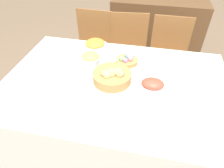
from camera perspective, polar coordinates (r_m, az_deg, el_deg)
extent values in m
plane|color=brown|center=(2.08, 0.82, -15.95)|extent=(12.00, 12.00, 0.00)
cube|color=silver|center=(1.77, 0.93, -8.95)|extent=(1.69, 1.12, 0.78)
cylinder|color=brown|center=(2.32, -0.84, -0.48)|extent=(0.03, 0.03, 0.42)
cylinder|color=brown|center=(2.32, 8.74, -1.07)|extent=(0.03, 0.03, 0.42)
cylinder|color=brown|center=(2.62, 0.07, 5.05)|extent=(0.03, 0.03, 0.42)
cylinder|color=brown|center=(2.62, 8.56, 4.52)|extent=(0.03, 0.03, 0.42)
cube|color=brown|center=(2.33, 4.40, 6.45)|extent=(0.47, 0.47, 0.02)
cube|color=brown|center=(2.38, 4.89, 14.19)|extent=(0.42, 0.07, 0.48)
cylinder|color=brown|center=(2.30, 9.56, -1.54)|extent=(0.03, 0.03, 0.42)
cylinder|color=brown|center=(2.34, 19.04, -2.84)|extent=(0.03, 0.03, 0.42)
cylinder|color=brown|center=(2.61, 10.32, 4.04)|extent=(0.03, 0.03, 0.42)
cylinder|color=brown|center=(2.64, 18.71, 2.82)|extent=(0.03, 0.03, 0.42)
cube|color=brown|center=(2.33, 15.32, 4.97)|extent=(0.42, 0.42, 0.02)
cube|color=brown|center=(2.38, 16.44, 12.65)|extent=(0.42, 0.02, 0.48)
cylinder|color=brown|center=(2.47, -11.66, 1.55)|extent=(0.03, 0.03, 0.42)
cylinder|color=brown|center=(2.35, -3.09, -0.02)|extent=(0.03, 0.03, 0.42)
cylinder|color=brown|center=(2.75, -8.31, 6.45)|extent=(0.03, 0.03, 0.42)
cylinder|color=brown|center=(2.64, -0.47, 5.25)|extent=(0.03, 0.03, 0.42)
cube|color=brown|center=(2.42, -6.25, 7.66)|extent=(0.45, 0.45, 0.02)
cube|color=brown|center=(2.46, -4.99, 15.07)|extent=(0.42, 0.04, 0.48)
cube|color=brown|center=(3.14, 12.44, 14.93)|extent=(1.30, 0.44, 0.85)
cylinder|color=#9E7542|center=(1.47, 0.00, 1.97)|extent=(0.29, 0.29, 0.07)
ellipsoid|color=tan|center=(1.43, -0.28, 3.54)|extent=(0.08, 0.06, 0.06)
ellipsoid|color=tan|center=(1.43, 2.28, 2.91)|extent=(0.09, 0.09, 0.06)
ellipsoid|color=tan|center=(1.43, -1.77, 3.02)|extent=(0.09, 0.08, 0.06)
ellipsoid|color=tan|center=(1.43, 0.06, 2.99)|extent=(0.07, 0.08, 0.06)
ellipsoid|color=tan|center=(1.42, -1.14, 2.56)|extent=(0.07, 0.09, 0.06)
ellipsoid|color=tan|center=(1.44, 0.29, 3.43)|extent=(0.09, 0.10, 0.05)
ellipsoid|color=tan|center=(1.44, 1.83, 3.75)|extent=(0.08, 0.09, 0.06)
cylinder|color=#9E7542|center=(1.69, 4.33, 6.59)|extent=(0.18, 0.18, 0.03)
ellipsoid|color=pink|center=(1.69, 5.28, 7.97)|extent=(0.04, 0.04, 0.05)
ellipsoid|color=#B27AD1|center=(1.68, 5.51, 7.76)|extent=(0.04, 0.04, 0.05)
ellipsoid|color=pink|center=(1.65, 5.25, 7.21)|extent=(0.04, 0.04, 0.05)
ellipsoid|color=#60B2E0|center=(1.68, 4.54, 7.95)|extent=(0.04, 0.04, 0.05)
ellipsoid|color=pink|center=(1.69, 4.32, 8.22)|extent=(0.04, 0.04, 0.05)
ellipsoid|color=#B27AD1|center=(1.63, 3.82, 6.72)|extent=(0.04, 0.04, 0.04)
ellipsoid|color=#7FCC7A|center=(1.65, 2.78, 7.19)|extent=(0.04, 0.04, 0.05)
ellipsoid|color=pink|center=(1.68, 5.19, 7.73)|extent=(0.04, 0.04, 0.05)
ellipsoid|color=white|center=(1.47, 11.45, -0.67)|extent=(0.25, 0.17, 0.01)
ellipsoid|color=brown|center=(1.45, 11.57, 0.06)|extent=(0.16, 0.12, 0.07)
cylinder|color=white|center=(1.87, -4.82, 10.51)|extent=(0.21, 0.21, 0.05)
ellipsoid|color=orange|center=(1.85, -4.88, 11.52)|extent=(0.18, 0.18, 0.06)
cylinder|color=silver|center=(1.66, -6.09, 6.63)|extent=(0.16, 0.16, 0.07)
ellipsoid|color=#F4DB4C|center=(1.64, -6.19, 7.90)|extent=(0.14, 0.14, 0.05)
cylinder|color=white|center=(1.24, -5.01, -9.57)|extent=(0.27, 0.27, 0.01)
cube|color=#B7B7BC|center=(1.29, -11.96, -8.33)|extent=(0.02, 0.17, 0.00)
cube|color=#B7B7BC|center=(1.22, 2.41, -10.87)|extent=(0.02, 0.17, 0.00)
cube|color=#B7B7BC|center=(1.22, 3.83, -11.09)|extent=(0.02, 0.17, 0.00)
cylinder|color=silver|center=(1.30, 8.36, -4.29)|extent=(0.07, 0.07, 0.10)
cube|color=white|center=(1.47, -13.90, -0.51)|extent=(0.10, 0.06, 0.03)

